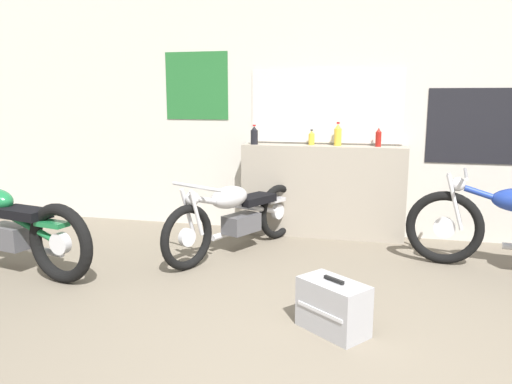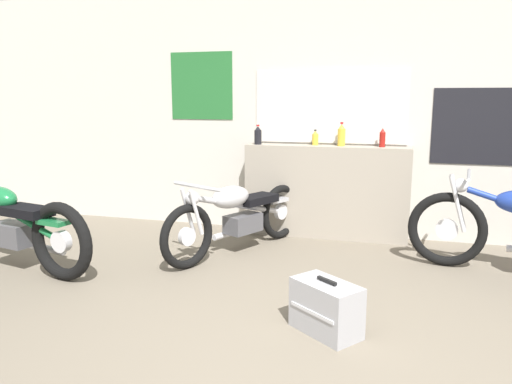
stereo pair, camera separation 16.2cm
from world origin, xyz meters
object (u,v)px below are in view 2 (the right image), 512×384
object	(u,v)px
motorcycle_green	(8,224)
hard_case_silver	(326,308)
bottle_leftmost	(258,136)
bottle_center	(342,135)
motorcycle_silver	(238,215)
bottle_left_center	(315,138)
bottle_right_center	(382,138)

from	to	relation	value
motorcycle_green	hard_case_silver	world-z (taller)	motorcycle_green
bottle_leftmost	bottle_center	xyz separation A→B (m)	(0.93, 0.06, 0.02)
bottle_leftmost	bottle_center	bearing A→B (deg)	3.97
motorcycle_silver	motorcycle_green	xyz separation A→B (m)	(-1.89, -1.04, 0.03)
bottle_leftmost	motorcycle_silver	distance (m)	1.08
bottle_left_center	motorcycle_silver	xyz separation A→B (m)	(-0.63, -0.87, -0.72)
bottle_center	hard_case_silver	world-z (taller)	bottle_center
bottle_leftmost	bottle_right_center	distance (m)	1.37
bottle_left_center	hard_case_silver	xyz separation A→B (m)	(0.49, -2.41, -0.93)
bottle_right_center	motorcycle_green	bearing A→B (deg)	-149.85
hard_case_silver	bottle_leftmost	bearing A→B (deg)	115.93
bottle_left_center	motorcycle_green	world-z (taller)	bottle_left_center
motorcycle_silver	hard_case_silver	size ratio (longest dim) A/B	3.40
bottle_leftmost	motorcycle_silver	xyz separation A→B (m)	(0.01, -0.79, -0.74)
bottle_left_center	bottle_right_center	distance (m)	0.73
bottle_right_center	motorcycle_silver	size ratio (longest dim) A/B	0.12
hard_case_silver	bottle_right_center	bearing A→B (deg)	84.29
bottle_left_center	motorcycle_silver	distance (m)	1.29
bottle_leftmost	motorcycle_green	xyz separation A→B (m)	(-1.87, -1.82, -0.72)
bottle_left_center	motorcycle_green	xyz separation A→B (m)	(-2.52, -1.90, -0.70)
bottle_leftmost	motorcycle_green	bearing A→B (deg)	-135.78
bottle_center	motorcycle_silver	size ratio (longest dim) A/B	0.14
motorcycle_green	motorcycle_silver	bearing A→B (deg)	28.81
bottle_center	hard_case_silver	size ratio (longest dim) A/B	0.49
bottle_left_center	bottle_center	distance (m)	0.29
bottle_center	bottle_right_center	size ratio (longest dim) A/B	1.18
bottle_right_center	motorcycle_silver	world-z (taller)	bottle_right_center
hard_case_silver	motorcycle_silver	bearing A→B (deg)	125.94
bottle_left_center	bottle_center	xyz separation A→B (m)	(0.29, -0.02, 0.04)
bottle_center	hard_case_silver	xyz separation A→B (m)	(0.20, -2.39, -0.97)
bottle_leftmost	hard_case_silver	bearing A→B (deg)	-64.07
bottle_right_center	hard_case_silver	xyz separation A→B (m)	(-0.24, -2.39, -0.96)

